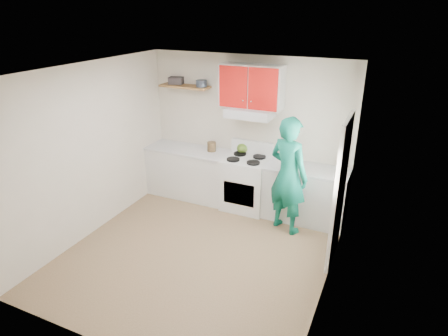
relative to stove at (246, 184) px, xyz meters
The scene contains 21 objects.
floor 1.64m from the stove, 93.63° to the right, with size 3.80×3.80×0.00m, color brown.
ceiling 2.66m from the stove, 93.63° to the right, with size 3.60×3.80×0.04m, color white.
back_wall 0.91m from the stove, 107.10° to the left, with size 3.60×0.04×2.60m, color beige.
front_wall 3.58m from the stove, 91.65° to the right, with size 3.60×0.04×2.60m, color beige.
left_wall 2.61m from the stove, 140.34° to the right, with size 0.04×3.80×2.60m, color beige.
right_wall 2.46m from the stove, 42.81° to the right, with size 0.04×3.80×2.60m, color beige.
door 1.97m from the stove, 27.58° to the right, with size 0.05×0.85×2.05m, color white.
door_glass 2.11m from the stove, 27.97° to the right, with size 0.01×0.55×0.95m, color white.
counter_left 1.14m from the stove, behind, with size 1.52×0.60×0.90m, color silver.
counter_right 1.04m from the stove, ahead, with size 1.32×0.60×0.90m, color silver.
stove is the anchor object (origin of this frame).
range_hood 1.24m from the stove, 90.00° to the left, with size 0.76×0.44×0.15m, color silver.
upper_cabinets 1.67m from the stove, 90.00° to the left, with size 1.02×0.33×0.70m, color red.
shelf 2.01m from the stove, behind, with size 0.90×0.30×0.04m, color brown.
books 2.20m from the stove, behind, with size 0.24×0.17×0.13m, color #373032.
tin 1.89m from the stove, 169.09° to the left, with size 0.19×0.19×0.12m, color #333D4C.
kettle 0.62m from the stove, 124.99° to the left, with size 0.20×0.20×0.17m, color #4B6E1E.
crock 0.89m from the stove, behind, with size 0.16×0.16×0.19m, color #493820.
cutting_board 1.03m from the stove, ahead, with size 0.30×0.22×0.02m, color olive.
silicone_mat 1.50m from the stove, ahead, with size 0.30×0.25×0.01m, color red.
person 1.05m from the stove, 25.55° to the right, with size 0.68×0.44×1.86m, color #0A614D.
Camera 1 is at (2.31, -4.19, 3.32)m, focal length 31.27 mm.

